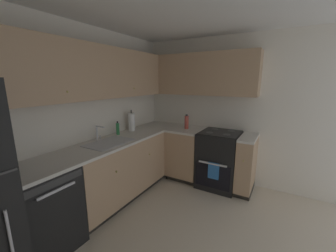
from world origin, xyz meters
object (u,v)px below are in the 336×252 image
object	(u,v)px
oven_range	(219,159)
soap_bottle	(118,129)
paper_towel_roll	(132,122)
oil_bottle	(187,122)
dishwasher	(42,210)

from	to	relation	value
oven_range	soap_bottle	bearing A→B (deg)	124.09
paper_towel_roll	oil_bottle	size ratio (longest dim) A/B	1.43
dishwasher	oven_range	size ratio (longest dim) A/B	0.83
oven_range	oil_bottle	world-z (taller)	oil_bottle
paper_towel_roll	oil_bottle	world-z (taller)	paper_towel_roll
dishwasher	soap_bottle	world-z (taller)	soap_bottle
dishwasher	oil_bottle	size ratio (longest dim) A/B	3.51
paper_towel_roll	oil_bottle	xyz separation A→B (m)	(0.59, -0.74, -0.03)
soap_bottle	paper_towel_roll	world-z (taller)	paper_towel_roll
oil_bottle	soap_bottle	bearing A→B (deg)	139.86
dishwasher	soap_bottle	bearing A→B (deg)	7.76
paper_towel_roll	oil_bottle	bearing A→B (deg)	-51.44
oven_range	dishwasher	bearing A→B (deg)	152.38
paper_towel_roll	dishwasher	bearing A→B (deg)	-174.39
oven_range	paper_towel_roll	size ratio (longest dim) A/B	2.98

